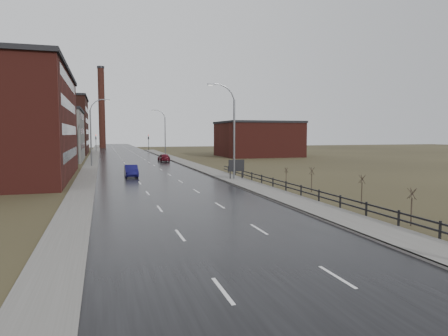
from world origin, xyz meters
TOP-DOWN VIEW (x-y plane):
  - road at (0.00, 60.00)m, footprint 14.00×300.00m
  - sidewalk_right at (8.60, 35.00)m, footprint 3.20×180.00m
  - curb_right at (7.08, 35.00)m, footprint 0.16×180.00m
  - sidewalk_left at (-8.20, 60.00)m, footprint 2.40×260.00m
  - warehouse_mid at (-17.99, 78.00)m, footprint 16.32×20.40m
  - warehouse_far at (-22.99, 108.00)m, footprint 26.52×24.48m
  - building_right at (30.30, 82.00)m, footprint 18.36×16.32m
  - smokestack at (-6.00, 150.00)m, footprint 2.70×2.70m
  - streetlight_right_mid at (8.50, 36.00)m, footprint 3.36×0.28m
  - streetlight_left at (-7.70, 62.00)m, footprint 3.36×0.28m
  - streetlight_right_far at (8.50, 90.00)m, footprint 3.36×0.28m
  - guardrail at (10.30, 18.31)m, footprint 0.10×53.05m
  - shrub_c at (11.52, 10.36)m, footprint 0.55×0.58m
  - shrub_d at (13.28, 17.59)m, footprint 0.55×0.58m
  - shrub_e at (12.75, 24.53)m, footprint 0.56×0.59m
  - shrub_f at (13.12, 30.78)m, footprint 0.44×0.46m
  - billboard at (9.10, 36.05)m, footprint 1.98×0.17m
  - traffic_light_left at (-8.00, 120.00)m, footprint 0.58×2.73m
  - traffic_light_right at (8.00, 120.00)m, footprint 0.58×2.73m
  - car_near at (-2.75, 43.05)m, footprint 1.59×4.55m
  - car_far at (5.39, 69.76)m, footprint 2.05×4.74m

SIDE VIEW (x-z plane):
  - road at x=0.00m, z-range 0.00..0.06m
  - sidewalk_left at x=-8.20m, z-range 0.00..0.12m
  - sidewalk_right at x=8.60m, z-range 0.00..0.18m
  - curb_right at x=7.08m, z-range 0.00..0.18m
  - guardrail at x=10.30m, z-range 0.16..1.26m
  - car_near at x=-2.75m, z-range 0.00..1.50m
  - car_far at x=5.39m, z-range 0.00..1.59m
  - shrub_f at x=13.12m, z-range 0.06..1.88m
  - shrub_c at x=11.52m, z-range 0.07..2.38m
  - shrub_d at x=13.28m, z-range 0.07..2.41m
  - shrub_e at x=12.75m, z-range 0.07..2.45m
  - billboard at x=9.10m, z-range 0.44..2.88m
  - building_right at x=30.30m, z-range 0.01..8.51m
  - traffic_light_left at x=-8.00m, z-range 1.95..7.25m
  - traffic_light_right at x=8.00m, z-range 1.95..7.25m
  - warehouse_mid at x=-17.99m, z-range 0.01..10.51m
  - streetlight_right_mid at x=8.50m, z-range 0.16..11.51m
  - streetlight_left at x=-7.70m, z-range 0.16..11.51m
  - streetlight_right_far at x=8.50m, z-range 0.16..11.51m
  - warehouse_far at x=-22.99m, z-range 0.01..15.51m
  - smokestack at x=-6.00m, z-range 0.15..30.85m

